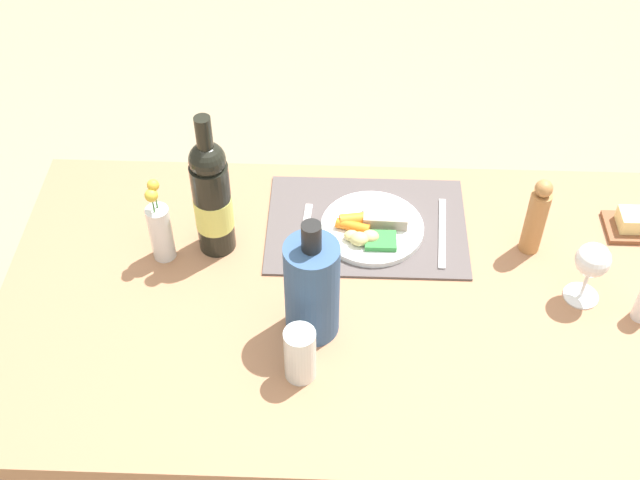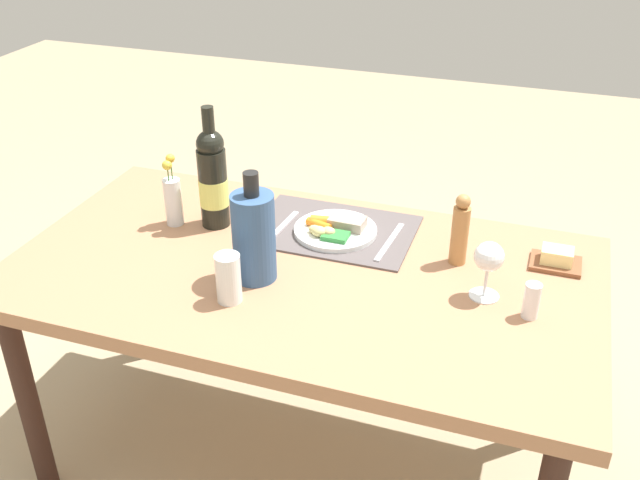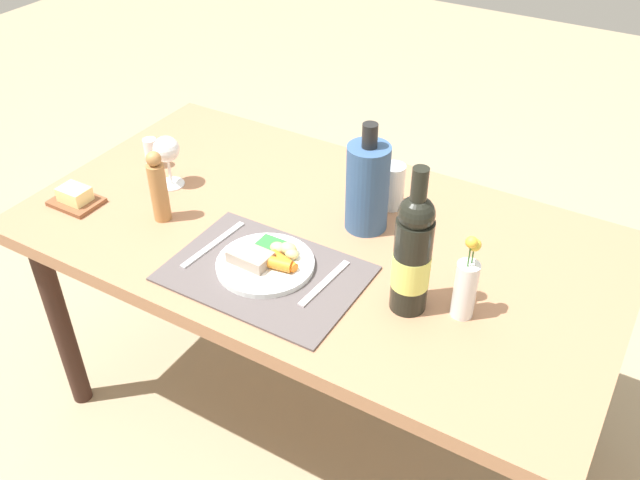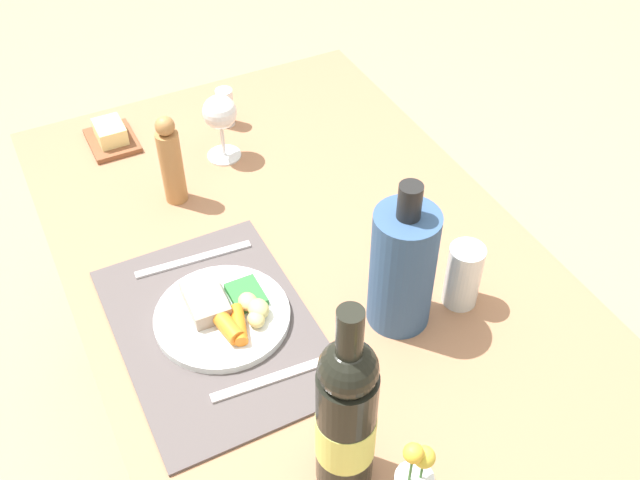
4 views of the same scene
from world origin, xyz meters
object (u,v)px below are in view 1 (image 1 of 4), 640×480
(knife, at_px, (304,233))
(flower_vase, at_px, (160,229))
(wine_glass, at_px, (592,262))
(cooler_bottle, at_px, (312,288))
(dining_table, at_px, (357,318))
(wine_bottle, at_px, (212,198))
(dinner_plate, at_px, (372,227))
(butter_dish, at_px, (635,224))
(pepper_mill, at_px, (536,217))
(water_tumbler, at_px, (300,357))
(fork, at_px, (442,233))

(knife, relative_size, flower_vase, 0.88)
(wine_glass, height_order, cooler_bottle, cooler_bottle)
(dining_table, relative_size, cooler_bottle, 5.24)
(dining_table, height_order, wine_bottle, wine_bottle)
(wine_glass, xyz_separation_m, wine_bottle, (0.79, -0.12, 0.04))
(dinner_plate, relative_size, wine_glass, 1.56)
(butter_dish, bearing_deg, pepper_mill, 15.03)
(cooler_bottle, relative_size, pepper_mill, 1.47)
(water_tumbler, bearing_deg, butter_dish, -150.27)
(dining_table, height_order, pepper_mill, pepper_mill)
(dining_table, bearing_deg, dinner_plate, -98.83)
(flower_vase, xyz_separation_m, wine_glass, (-0.90, 0.09, 0.03))
(dinner_plate, xyz_separation_m, wine_bottle, (0.35, 0.05, 0.12))
(flower_vase, distance_m, wine_bottle, 0.13)
(butter_dish, height_order, pepper_mill, pepper_mill)
(knife, distance_m, butter_dish, 0.75)
(cooler_bottle, bearing_deg, pepper_mill, -153.18)
(flower_vase, height_order, cooler_bottle, cooler_bottle)
(butter_dish, bearing_deg, fork, 4.46)
(dinner_plate, bearing_deg, butter_dish, -176.83)
(dining_table, bearing_deg, cooler_bottle, 41.19)
(dining_table, xyz_separation_m, dinner_plate, (-0.03, -0.19, 0.09))
(pepper_mill, bearing_deg, knife, -2.28)
(wine_glass, relative_size, butter_dish, 1.16)
(wine_glass, relative_size, cooler_bottle, 0.52)
(fork, distance_m, pepper_mill, 0.21)
(dining_table, distance_m, knife, 0.23)
(fork, xyz_separation_m, butter_dish, (-0.44, -0.03, 0.01))
(dining_table, height_order, butter_dish, butter_dish)
(fork, height_order, water_tumbler, water_tumbler)
(pepper_mill, bearing_deg, wine_glass, 123.02)
(butter_dish, distance_m, water_tumbler, 0.85)
(knife, relative_size, wine_bottle, 0.53)
(fork, distance_m, knife, 0.31)
(dinner_plate, height_order, wine_glass, wine_glass)
(cooler_bottle, bearing_deg, dinner_plate, -114.45)
(cooler_bottle, bearing_deg, flower_vase, -29.42)
(dinner_plate, bearing_deg, dining_table, 81.17)
(dining_table, relative_size, pepper_mill, 7.72)
(wine_glass, xyz_separation_m, cooler_bottle, (0.56, 0.10, 0.01))
(knife, height_order, water_tumbler, water_tumbler)
(wine_glass, bearing_deg, flower_vase, -5.61)
(knife, bearing_deg, butter_dish, -172.21)
(dining_table, height_order, water_tumbler, water_tumbler)
(wine_glass, bearing_deg, water_tumbler, 20.43)
(flower_vase, bearing_deg, pepper_mill, -176.41)
(wine_glass, bearing_deg, pepper_mill, -56.98)
(butter_dish, distance_m, pepper_mill, 0.27)
(wine_bottle, bearing_deg, wine_glass, 171.02)
(dinner_plate, relative_size, water_tumbler, 1.86)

